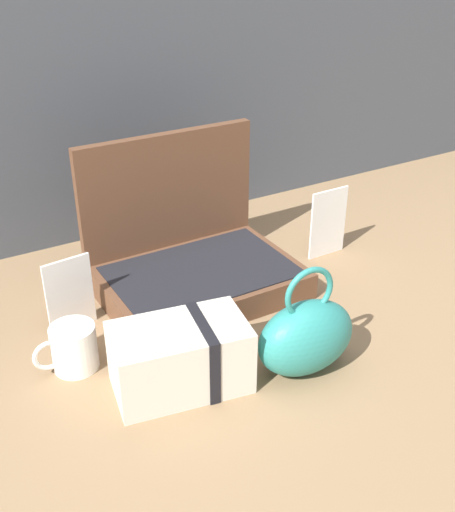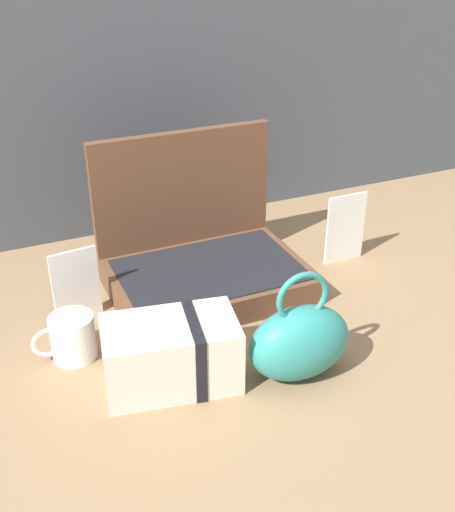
{
  "view_description": "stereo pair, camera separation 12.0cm",
  "coord_description": "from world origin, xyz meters",
  "px_view_note": "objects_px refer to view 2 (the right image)",
  "views": [
    {
      "loc": [
        -0.51,
        -0.93,
        0.76
      ],
      "look_at": [
        0.03,
        -0.02,
        0.19
      ],
      "focal_mm": 43.5,
      "sensor_mm": 36.0,
      "label": 1
    },
    {
      "loc": [
        -0.4,
        -0.98,
        0.76
      ],
      "look_at": [
        0.03,
        -0.02,
        0.19
      ],
      "focal_mm": 43.5,
      "sensor_mm": 36.0,
      "label": 2
    }
  ],
  "objects_px": {
    "open_suitcase": "(201,256)",
    "coffee_mug": "(72,337)",
    "cream_toiletry_bag": "(173,353)",
    "teal_pouch_handbag": "(300,341)",
    "poster_card_right": "(76,285)",
    "info_card_left": "(345,228)"
  },
  "relations": [
    {
      "from": "open_suitcase",
      "to": "coffee_mug",
      "type": "distance_m",
      "value": 0.37
    },
    {
      "from": "open_suitcase",
      "to": "poster_card_right",
      "type": "distance_m",
      "value": 0.3
    },
    {
      "from": "info_card_left",
      "to": "open_suitcase",
      "type": "bearing_deg",
      "value": 173.88
    },
    {
      "from": "teal_pouch_handbag",
      "to": "coffee_mug",
      "type": "relative_size",
      "value": 1.82
    },
    {
      "from": "open_suitcase",
      "to": "teal_pouch_handbag",
      "type": "distance_m",
      "value": 0.39
    },
    {
      "from": "coffee_mug",
      "to": "info_card_left",
      "type": "distance_m",
      "value": 0.71
    },
    {
      "from": "teal_pouch_handbag",
      "to": "cream_toiletry_bag",
      "type": "xyz_separation_m",
      "value": [
        -0.22,
        0.08,
        -0.01
      ]
    },
    {
      "from": "open_suitcase",
      "to": "coffee_mug",
      "type": "relative_size",
      "value": 3.53
    },
    {
      "from": "teal_pouch_handbag",
      "to": "cream_toiletry_bag",
      "type": "height_order",
      "value": "teal_pouch_handbag"
    },
    {
      "from": "cream_toiletry_bag",
      "to": "coffee_mug",
      "type": "distance_m",
      "value": 0.22
    },
    {
      "from": "open_suitcase",
      "to": "cream_toiletry_bag",
      "type": "bearing_deg",
      "value": -120.22
    },
    {
      "from": "open_suitcase",
      "to": "teal_pouch_handbag",
      "type": "bearing_deg",
      "value": -83.81
    },
    {
      "from": "cream_toiletry_bag",
      "to": "info_card_left",
      "type": "bearing_deg",
      "value": 26.23
    },
    {
      "from": "cream_toiletry_bag",
      "to": "info_card_left",
      "type": "xyz_separation_m",
      "value": [
        0.55,
        0.27,
        0.02
      ]
    },
    {
      "from": "teal_pouch_handbag",
      "to": "poster_card_right",
      "type": "distance_m",
      "value": 0.49
    },
    {
      "from": "coffee_mug",
      "to": "info_card_left",
      "type": "xyz_separation_m",
      "value": [
        0.7,
        0.12,
        0.04
      ]
    },
    {
      "from": "cream_toiletry_bag",
      "to": "poster_card_right",
      "type": "relative_size",
      "value": 1.62
    },
    {
      "from": "teal_pouch_handbag",
      "to": "info_card_left",
      "type": "distance_m",
      "value": 0.48
    },
    {
      "from": "cream_toiletry_bag",
      "to": "coffee_mug",
      "type": "height_order",
      "value": "cream_toiletry_bag"
    },
    {
      "from": "info_card_left",
      "to": "poster_card_right",
      "type": "distance_m",
      "value": 0.66
    },
    {
      "from": "teal_pouch_handbag",
      "to": "poster_card_right",
      "type": "height_order",
      "value": "teal_pouch_handbag"
    },
    {
      "from": "open_suitcase",
      "to": "info_card_left",
      "type": "distance_m",
      "value": 0.37
    }
  ]
}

